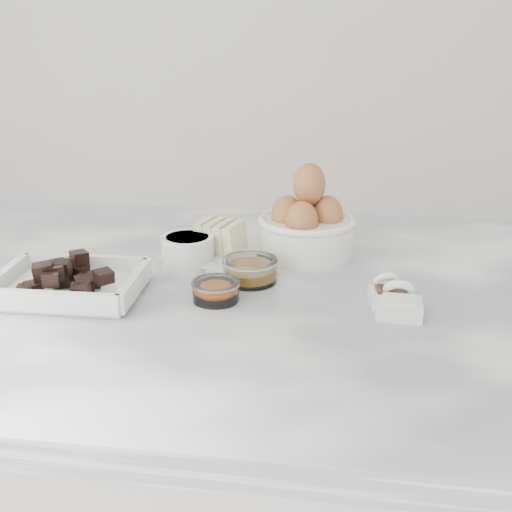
% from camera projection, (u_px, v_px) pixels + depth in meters
% --- Properties ---
extents(marble_slab, '(1.20, 0.80, 0.04)m').
position_uv_depth(marble_slab, '(239.00, 301.00, 1.04)').
color(marble_slab, white).
rests_on(marble_slab, cabinet).
extents(chocolate_dish, '(0.20, 0.16, 0.05)m').
position_uv_depth(chocolate_dish, '(69.00, 280.00, 1.00)').
color(chocolate_dish, white).
rests_on(chocolate_dish, marble_slab).
extents(butter_plate, '(0.19, 0.19, 0.06)m').
position_uv_depth(butter_plate, '(222.00, 246.00, 1.14)').
color(butter_plate, white).
rests_on(butter_plate, marble_slab).
extents(sugar_ramekin, '(0.08, 0.08, 0.05)m').
position_uv_depth(sugar_ramekin, '(188.00, 250.00, 1.11)').
color(sugar_ramekin, white).
rests_on(sugar_ramekin, marble_slab).
extents(egg_bowl, '(0.16, 0.16, 0.15)m').
position_uv_depth(egg_bowl, '(307.00, 226.00, 1.15)').
color(egg_bowl, white).
rests_on(egg_bowl, marble_slab).
extents(honey_bowl, '(0.08, 0.08, 0.04)m').
position_uv_depth(honey_bowl, '(250.00, 270.00, 1.05)').
color(honey_bowl, white).
rests_on(honey_bowl, marble_slab).
extents(zest_bowl, '(0.07, 0.07, 0.03)m').
position_uv_depth(zest_bowl, '(216.00, 290.00, 0.98)').
color(zest_bowl, white).
rests_on(zest_bowl, marble_slab).
extents(vanilla_spoon, '(0.06, 0.07, 0.04)m').
position_uv_depth(vanilla_spoon, '(389.00, 293.00, 0.98)').
color(vanilla_spoon, white).
rests_on(vanilla_spoon, marble_slab).
extents(salt_spoon, '(0.06, 0.07, 0.05)m').
position_uv_depth(salt_spoon, '(399.00, 303.00, 0.94)').
color(salt_spoon, white).
rests_on(salt_spoon, marble_slab).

